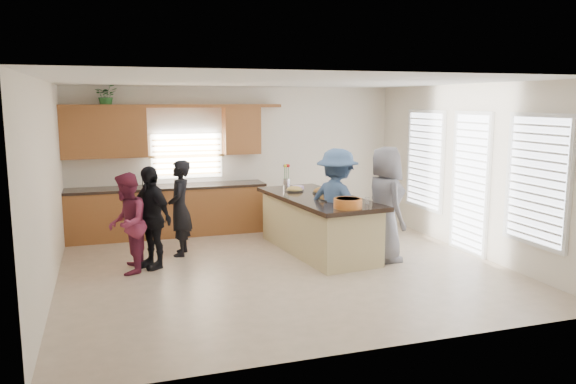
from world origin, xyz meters
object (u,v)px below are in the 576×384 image
object	(u,v)px
island	(318,225)
woman_left_mid	(127,223)
woman_left_back	(180,208)
woman_left_front	(151,217)
woman_right_front	(385,204)
woman_right_back	(337,204)
salad_bowl	(348,203)

from	to	relation	value
island	woman_left_mid	xyz separation A→B (m)	(-3.09, -0.22, 0.29)
woman_left_back	woman_left_front	size ratio (longest dim) A/B	1.01
woman_left_front	woman_right_front	world-z (taller)	woman_right_front
woman_left_mid	island	bearing A→B (deg)	103.63
woman_left_back	woman_right_back	bearing A→B (deg)	80.42
island	woman_right_back	xyz separation A→B (m)	(0.13, -0.49, 0.44)
woman_right_front	woman_left_mid	bearing A→B (deg)	82.04
salad_bowl	woman_right_back	bearing A→B (deg)	81.17
woman_left_back	woman_right_back	size ratio (longest dim) A/B	0.88
salad_bowl	woman_right_front	size ratio (longest dim) A/B	0.23
woman_right_back	woman_right_front	world-z (taller)	woman_right_front
woman_left_back	woman_left_front	distance (m)	0.78
woman_left_back	woman_left_front	xyz separation A→B (m)	(-0.51, -0.58, -0.00)
salad_bowl	woman_right_back	distance (m)	0.65
island	woman_left_front	distance (m)	2.76
salad_bowl	woman_left_mid	xyz separation A→B (m)	(-3.13, 0.89, -0.28)
woman_left_front	woman_left_back	bearing A→B (deg)	108.31
woman_left_front	woman_right_back	world-z (taller)	woman_right_back
salad_bowl	woman_left_back	distance (m)	2.80
woman_right_back	woman_left_front	bearing A→B (deg)	51.47
woman_left_mid	salad_bowl	bearing A→B (deg)	83.67
woman_left_back	woman_left_mid	xyz separation A→B (m)	(-0.87, -0.75, -0.04)
island	woman_left_front	size ratio (longest dim) A/B	1.79
salad_bowl	woman_left_mid	distance (m)	3.27
woman_left_mid	woman_left_front	distance (m)	0.39
woman_left_mid	woman_right_front	xyz separation A→B (m)	(3.90, -0.59, 0.17)
woman_left_back	woman_right_back	world-z (taller)	woman_right_back
salad_bowl	woman_left_back	size ratio (longest dim) A/B	0.27
woman_left_back	woman_left_mid	size ratio (longest dim) A/B	1.05
woman_left_mid	woman_right_back	world-z (taller)	woman_right_back
woman_left_mid	woman_right_front	bearing A→B (deg)	90.88
island	woman_right_front	xyz separation A→B (m)	(0.81, -0.82, 0.46)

